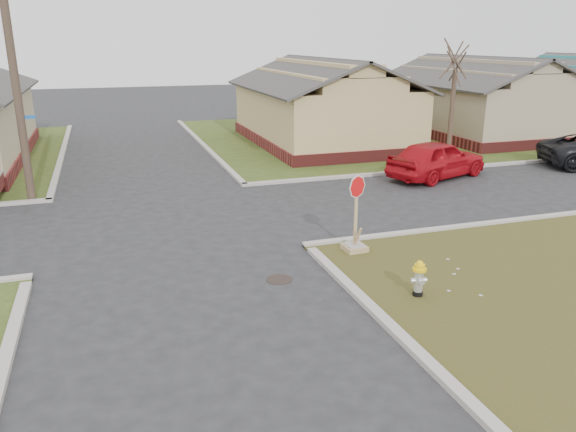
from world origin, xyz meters
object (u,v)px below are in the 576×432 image
object	(u,v)px
stop_sign	(355,235)
red_sedan	(437,159)
utility_pole	(13,68)
fire_hydrant	(419,276)

from	to	relation	value
stop_sign	red_sedan	world-z (taller)	stop_sign
utility_pole	stop_sign	size ratio (longest dim) A/B	4.22
fire_hydrant	stop_sign	world-z (taller)	stop_sign
fire_hydrant	stop_sign	xyz separation A→B (m)	(-0.17, 3.02, -0.00)
red_sedan	utility_pole	bearing A→B (deg)	65.67
utility_pole	stop_sign	xyz separation A→B (m)	(8.91, -8.29, -4.15)
stop_sign	red_sedan	xyz separation A→B (m)	(6.88, 6.82, 0.29)
utility_pole	red_sedan	xyz separation A→B (m)	(15.79, -1.47, -3.86)
stop_sign	red_sedan	size ratio (longest dim) A/B	0.45
fire_hydrant	red_sedan	size ratio (longest dim) A/B	0.18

